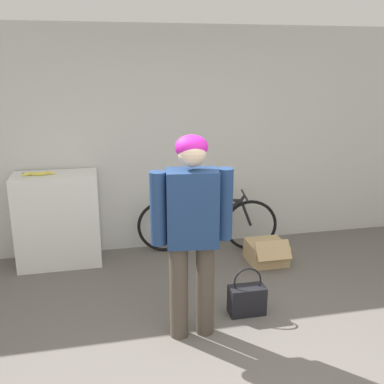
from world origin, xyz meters
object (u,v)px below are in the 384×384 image
object	(u,v)px
bicycle	(207,224)
banana	(38,174)
handbag	(247,299)
person	(192,222)
cardboard_box	(266,252)

from	to	relation	value
bicycle	banana	bearing A→B (deg)	-170.04
bicycle	handbag	bearing A→B (deg)	-79.82
person	bicycle	size ratio (longest dim) A/B	1.02
cardboard_box	handbag	bearing A→B (deg)	-120.14
banana	handbag	world-z (taller)	banana
bicycle	banana	size ratio (longest dim) A/B	4.66
person	handbag	bearing A→B (deg)	26.73
banana	handbag	size ratio (longest dim) A/B	0.79
person	bicycle	bearing A→B (deg)	78.56
banana	handbag	bearing A→B (deg)	-37.99
person	cardboard_box	bearing A→B (deg)	53.51
banana	handbag	xyz separation A→B (m)	(1.86, -1.45, -0.91)
banana	bicycle	bearing A→B (deg)	-0.13
bicycle	banana	distance (m)	1.99
person	banana	distance (m)	2.10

